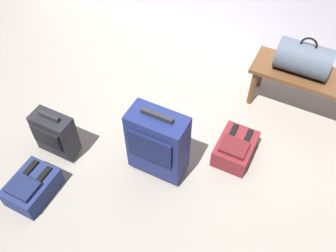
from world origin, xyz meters
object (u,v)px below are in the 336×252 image
(bench, at_px, (311,81))
(backpack_maroon, at_px, (235,148))
(duffel_bag_slate, at_px, (304,59))
(backpack_navy, at_px, (32,187))
(suitcase_upright_navy, at_px, (158,143))
(suitcase_small_charcoal, at_px, (55,134))

(bench, bearing_deg, backpack_maroon, -114.91)
(duffel_bag_slate, xyz_separation_m, backpack_navy, (-1.48, -1.79, -0.45))
(duffel_bag_slate, bearing_deg, backpack_navy, -129.49)
(bench, xyz_separation_m, suitcase_upright_navy, (-0.85, -1.16, -0.01))
(suitcase_small_charcoal, xyz_separation_m, backpack_navy, (0.07, -0.41, -0.15))
(duffel_bag_slate, bearing_deg, suitcase_upright_navy, -122.42)
(suitcase_upright_navy, relative_size, backpack_navy, 1.73)
(duffel_bag_slate, bearing_deg, suitcase_small_charcoal, -138.17)
(duffel_bag_slate, height_order, backpack_navy, duffel_bag_slate)
(suitcase_small_charcoal, distance_m, backpack_navy, 0.44)
(bench, bearing_deg, backpack_navy, -131.55)
(suitcase_upright_navy, height_order, suitcase_small_charcoal, suitcase_upright_navy)
(backpack_maroon, bearing_deg, bench, 65.09)
(duffel_bag_slate, distance_m, backpack_maroon, 0.92)
(bench, distance_m, backpack_navy, 2.41)
(backpack_maroon, relative_size, backpack_navy, 1.00)
(suitcase_upright_navy, xyz_separation_m, backpack_navy, (-0.74, -0.63, -0.24))
(suitcase_small_charcoal, bearing_deg, backpack_maroon, 25.33)
(backpack_maroon, bearing_deg, duffel_bag_slate, 72.32)
(backpack_navy, bearing_deg, suitcase_upright_navy, 40.41)
(suitcase_small_charcoal, bearing_deg, backpack_navy, -80.98)
(duffel_bag_slate, bearing_deg, backpack_maroon, -107.68)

